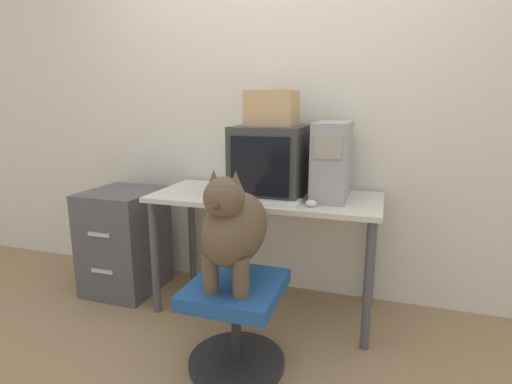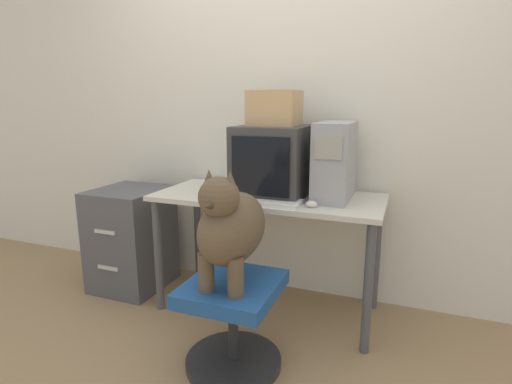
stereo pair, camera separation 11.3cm
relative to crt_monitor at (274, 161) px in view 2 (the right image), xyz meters
name	(u,v)px [view 2 (the right image)]	position (x,y,z in m)	size (l,w,h in m)	color
ground_plane	(250,332)	(-0.03, -0.32, -0.97)	(12.00, 12.00, 0.00)	#937551
wall_back	(287,105)	(-0.03, 0.35, 0.33)	(8.00, 0.05, 2.60)	silver
desk	(268,211)	(-0.03, -0.02, -0.31)	(1.39, 0.61, 0.76)	beige
crt_monitor	(274,161)	(0.00, 0.00, 0.00)	(0.41, 0.49, 0.42)	#383838
pc_tower	(335,161)	(0.36, 0.03, 0.01)	(0.19, 0.43, 0.45)	#99999E
keyboard	(265,201)	(0.03, -0.22, -0.20)	(0.40, 0.17, 0.03)	silver
computer_mouse	(311,204)	(0.29, -0.22, -0.19)	(0.06, 0.04, 0.04)	beige
office_chair	(233,318)	(0.00, -0.63, -0.71)	(0.49, 0.49, 0.46)	#262628
dog	(231,226)	(0.00, -0.64, -0.22)	(0.27, 0.52, 0.57)	brown
filing_cabinet	(132,238)	(-1.06, -0.05, -0.61)	(0.46, 0.52, 0.72)	#4C4C51
cardboard_box	(275,108)	(0.00, 0.00, 0.31)	(0.28, 0.25, 0.20)	tan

